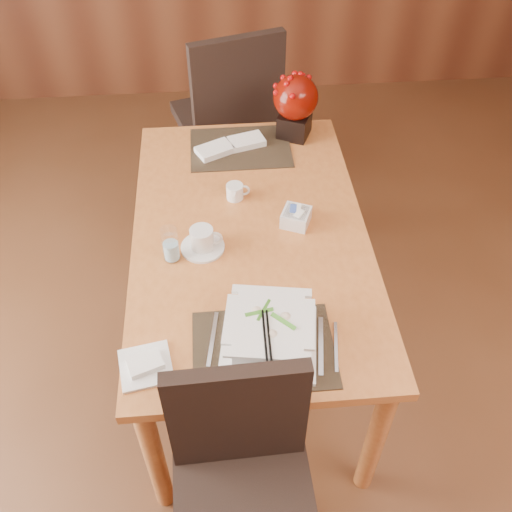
{
  "coord_description": "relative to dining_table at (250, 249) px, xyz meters",
  "views": [
    {
      "loc": [
        -0.11,
        -0.99,
        2.26
      ],
      "look_at": [
        0.0,
        0.35,
        0.87
      ],
      "focal_mm": 40.0,
      "sensor_mm": 36.0,
      "label": 1
    }
  ],
  "objects": [
    {
      "name": "napkins_far",
      "position": [
        -0.03,
        0.55,
        0.12
      ],
      "size": [
        0.33,
        0.21,
        0.03
      ],
      "primitive_type": null,
      "rotation": [
        0.0,
        0.0,
        0.36
      ],
      "color": "white",
      "rests_on": "dining_table"
    },
    {
      "name": "sugar_caddy",
      "position": [
        0.18,
        0.03,
        0.13
      ],
      "size": [
        0.13,
        0.13,
        0.06
      ],
      "primitive_type": "cube",
      "rotation": [
        0.0,
        0.0,
        -0.41
      ],
      "color": "white",
      "rests_on": "dining_table"
    },
    {
      "name": "coffee_cup",
      "position": [
        -0.18,
        -0.08,
        0.14
      ],
      "size": [
        0.16,
        0.16,
        0.09
      ],
      "rotation": [
        0.0,
        0.0,
        -0.12
      ],
      "color": "white",
      "rests_on": "dining_table"
    },
    {
      "name": "creamer_jug",
      "position": [
        -0.05,
        0.21,
        0.13
      ],
      "size": [
        0.09,
        0.09,
        0.06
      ],
      "primitive_type": null,
      "rotation": [
        0.0,
        0.0,
        0.03
      ],
      "color": "white",
      "rests_on": "dining_table"
    },
    {
      "name": "placemat_near",
      "position": [
        0.0,
        -0.55,
        0.1
      ],
      "size": [
        0.45,
        0.33,
        0.01
      ],
      "primitive_type": "cube",
      "color": "black",
      "rests_on": "dining_table"
    },
    {
      "name": "soup_setting",
      "position": [
        0.02,
        -0.53,
        0.16
      ],
      "size": [
        0.34,
        0.34,
        0.12
      ],
      "rotation": [
        0.0,
        0.0,
        -0.16
      ],
      "color": "white",
      "rests_on": "dining_table"
    },
    {
      "name": "far_chair",
      "position": [
        -0.02,
        1.09,
        -0.05
      ],
      "size": [
        0.62,
        0.62,
        1.08
      ],
      "rotation": [
        0.0,
        0.0,
        3.43
      ],
      "color": "black",
      "rests_on": "ground"
    },
    {
      "name": "berry_decor",
      "position": [
        0.25,
        0.63,
        0.26
      ],
      "size": [
        0.2,
        0.2,
        0.3
      ],
      "rotation": [
        0.0,
        0.0,
        -0.42
      ],
      "color": "black",
      "rests_on": "dining_table"
    },
    {
      "name": "placemat_far",
      "position": [
        0.0,
        0.55,
        0.1
      ],
      "size": [
        0.45,
        0.33,
        0.01
      ],
      "primitive_type": "cube",
      "color": "black",
      "rests_on": "dining_table"
    },
    {
      "name": "ground",
      "position": [
        0.0,
        -0.6,
        -0.65
      ],
      "size": [
        6.0,
        6.0,
        0.0
      ],
      "primitive_type": "plane",
      "color": "brown",
      "rests_on": "ground"
    },
    {
      "name": "bread_plate",
      "position": [
        -0.37,
        -0.58,
        0.1
      ],
      "size": [
        0.18,
        0.18,
        0.01
      ],
      "primitive_type": "cube",
      "rotation": [
        0.0,
        0.0,
        0.18
      ],
      "color": "white",
      "rests_on": "dining_table"
    },
    {
      "name": "water_glass",
      "position": [
        -0.3,
        -0.12,
        0.17
      ],
      "size": [
        0.08,
        0.08,
        0.14
      ],
      "primitive_type": "cylinder",
      "rotation": [
        0.0,
        0.0,
        -0.35
      ],
      "color": "white",
      "rests_on": "dining_table"
    },
    {
      "name": "near_chair",
      "position": [
        -0.09,
        -0.87,
        -0.12
      ],
      "size": [
        0.45,
        0.46,
        0.94
      ],
      "rotation": [
        0.0,
        0.0,
        0.03
      ],
      "color": "black",
      "rests_on": "ground"
    },
    {
      "name": "dining_table",
      "position": [
        0.0,
        0.0,
        0.0
      ],
      "size": [
        0.9,
        1.5,
        0.75
      ],
      "color": "#CC7638",
      "rests_on": "ground"
    }
  ]
}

